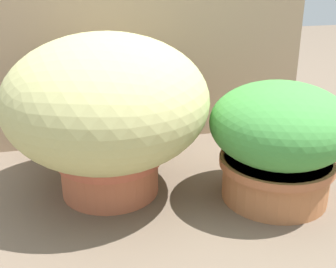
{
  "coord_description": "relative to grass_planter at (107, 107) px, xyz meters",
  "views": [
    {
      "loc": [
        -0.19,
        -1.19,
        0.7
      ],
      "look_at": [
        0.1,
        0.05,
        0.18
      ],
      "focal_mm": 47.85,
      "sensor_mm": 36.0,
      "label": 1
    }
  ],
  "objects": [
    {
      "name": "leafy_planter",
      "position": [
        0.48,
        -0.15,
        -0.08
      ],
      "size": [
        0.41,
        0.41,
        0.36
      ],
      "color": "#B16C41",
      "rests_on": "ground"
    },
    {
      "name": "cat",
      "position": [
        0.08,
        0.13,
        -0.16
      ],
      "size": [
        0.39,
        0.25,
        0.32
      ],
      "color": "#9B9265",
      "rests_on": "ground"
    },
    {
      "name": "grass_planter",
      "position": [
        0.0,
        0.0,
        0.0
      ],
      "size": [
        0.61,
        0.61,
        0.49
      ],
      "color": "#C26643",
      "rests_on": "ground"
    },
    {
      "name": "cardboard_backdrop",
      "position": [
        0.21,
        0.4,
        0.18
      ],
      "size": [
        1.23,
        0.03,
        0.91
      ],
      "primitive_type": "cube",
      "color": "tan",
      "rests_on": "ground"
    },
    {
      "name": "ground_plane",
      "position": [
        0.08,
        -0.06,
        -0.28
      ],
      "size": [
        6.0,
        6.0,
        0.0
      ],
      "primitive_type": "plane",
      "color": "brown"
    },
    {
      "name": "mushroom_ornament_pink",
      "position": [
        0.01,
        -0.09,
        -0.18
      ],
      "size": [
        0.1,
        0.1,
        0.14
      ],
      "color": "silver",
      "rests_on": "ground"
    }
  ]
}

